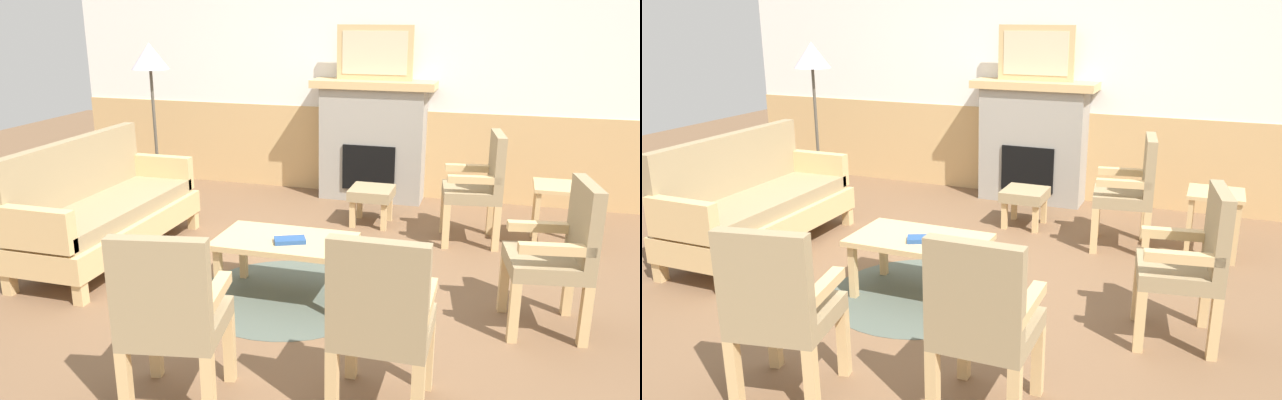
% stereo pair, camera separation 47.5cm
% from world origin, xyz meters
% --- Properties ---
extents(ground_plane, '(14.00, 14.00, 0.00)m').
position_xyz_m(ground_plane, '(0.00, 0.00, 0.00)').
color(ground_plane, brown).
extents(wall_back, '(7.20, 0.14, 2.70)m').
position_xyz_m(wall_back, '(0.00, 2.60, 1.31)').
color(wall_back, white).
rests_on(wall_back, ground_plane).
extents(fireplace, '(1.30, 0.44, 1.28)m').
position_xyz_m(fireplace, '(0.00, 2.35, 0.65)').
color(fireplace, gray).
rests_on(fireplace, ground_plane).
extents(framed_picture, '(0.80, 0.04, 0.56)m').
position_xyz_m(framed_picture, '(0.00, 2.35, 1.56)').
color(framed_picture, tan).
rests_on(framed_picture, fireplace).
extents(couch, '(0.70, 1.80, 0.98)m').
position_xyz_m(couch, '(-1.76, 0.04, 0.40)').
color(couch, tan).
rests_on(couch, ground_plane).
extents(coffee_table, '(0.96, 0.56, 0.44)m').
position_xyz_m(coffee_table, '(-0.07, -0.27, 0.39)').
color(coffee_table, tan).
rests_on(coffee_table, ground_plane).
extents(round_rug, '(1.33, 1.33, 0.01)m').
position_xyz_m(round_rug, '(-0.07, -0.27, 0.00)').
color(round_rug, '#4C564C').
rests_on(round_rug, ground_plane).
extents(book_on_table, '(0.25, 0.20, 0.03)m').
position_xyz_m(book_on_table, '(-0.02, -0.33, 0.46)').
color(book_on_table, navy).
rests_on(book_on_table, coffee_table).
extents(footstool, '(0.40, 0.40, 0.36)m').
position_xyz_m(footstool, '(0.18, 1.48, 0.28)').
color(footstool, tan).
rests_on(footstool, ground_plane).
extents(armchair_near_fireplace, '(0.54, 0.54, 0.98)m').
position_xyz_m(armchair_near_fireplace, '(1.18, 1.27, 0.54)').
color(armchair_near_fireplace, tan).
rests_on(armchair_near_fireplace, ground_plane).
extents(armchair_by_window_left, '(0.55, 0.55, 0.98)m').
position_xyz_m(armchair_by_window_left, '(1.73, -0.24, 0.54)').
color(armchair_by_window_left, tan).
rests_on(armchair_by_window_left, ground_plane).
extents(armchair_front_left, '(0.48, 0.48, 0.98)m').
position_xyz_m(armchair_front_left, '(0.84, -1.43, 0.54)').
color(armchair_front_left, tan).
rests_on(armchair_front_left, ground_plane).
extents(armchair_front_center, '(0.56, 0.56, 0.98)m').
position_xyz_m(armchair_front_center, '(-0.16, -1.69, 0.54)').
color(armchair_front_center, tan).
rests_on(armchair_front_center, ground_plane).
extents(side_table, '(0.44, 0.44, 0.55)m').
position_xyz_m(side_table, '(1.85, 1.35, 0.43)').
color(side_table, tan).
rests_on(side_table, ground_plane).
extents(floor_lamp_by_couch, '(0.36, 0.36, 1.68)m').
position_xyz_m(floor_lamp_by_couch, '(-2.00, 1.31, 1.45)').
color(floor_lamp_by_couch, '#332D28').
rests_on(floor_lamp_by_couch, ground_plane).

